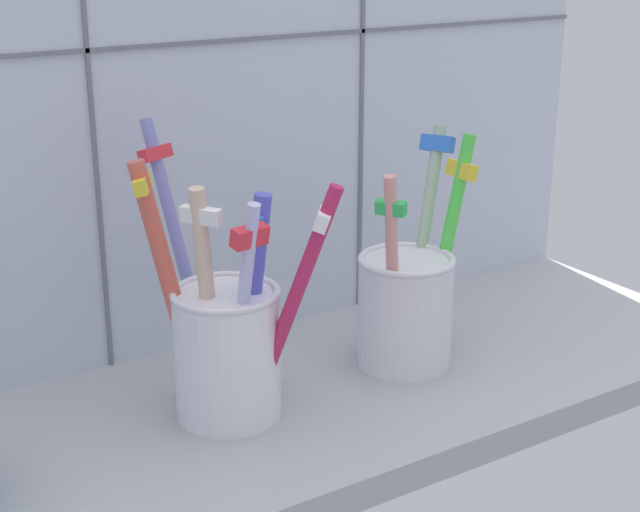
% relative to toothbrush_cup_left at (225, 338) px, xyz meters
% --- Properties ---
extents(counter_slab, '(0.64, 0.22, 0.02)m').
position_rel_toothbrush_cup_left_xyz_m(counter_slab, '(0.07, -0.00, -0.06)').
color(counter_slab, '#9EA3A8').
rests_on(counter_slab, ground).
extents(tile_wall_back, '(0.64, 0.02, 0.45)m').
position_rel_toothbrush_cup_left_xyz_m(tile_wall_back, '(0.07, 0.12, 0.15)').
color(tile_wall_back, silver).
rests_on(tile_wall_back, ground).
extents(toothbrush_cup_left, '(0.11, 0.13, 0.18)m').
position_rel_toothbrush_cup_left_xyz_m(toothbrush_cup_left, '(0.00, 0.00, 0.00)').
color(toothbrush_cup_left, white).
rests_on(toothbrush_cup_left, counter_slab).
extents(toothbrush_cup_right, '(0.09, 0.07, 0.16)m').
position_rel_toothbrush_cup_left_xyz_m(toothbrush_cup_right, '(0.14, 0.00, -0.01)').
color(toothbrush_cup_right, silver).
rests_on(toothbrush_cup_right, counter_slab).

